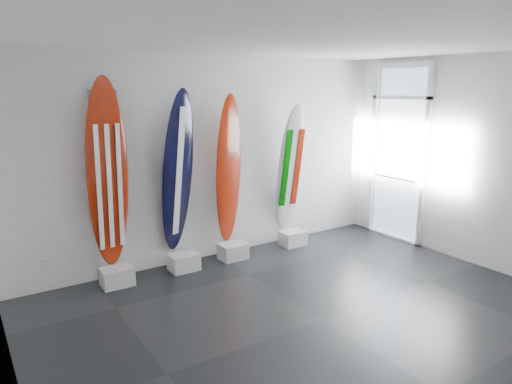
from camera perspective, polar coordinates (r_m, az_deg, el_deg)
floor at (r=5.45m, az=8.08°, el=-15.23°), size 6.00×6.00×0.00m
ceiling at (r=4.84m, az=9.24°, el=17.98°), size 6.00×6.00×0.00m
wall_back at (r=6.96m, az=-5.23°, el=4.07°), size 6.00×0.00×6.00m
wall_left at (r=3.73m, az=-28.41°, el=-5.12°), size 0.00×5.00×5.00m
wall_right at (r=7.26m, az=26.61°, el=3.12°), size 0.00×5.00×5.00m
display_block_usa at (r=6.45m, az=-16.65°, el=-9.91°), size 0.40×0.30×0.24m
surfboard_usa at (r=6.17m, az=-17.72°, el=2.06°), size 0.57×0.25×2.45m
display_block_navy at (r=6.75m, az=-8.81°, el=-8.47°), size 0.40×0.30×0.24m
surfboard_navy at (r=6.49m, az=-9.56°, el=2.31°), size 0.62×0.54×2.31m
display_block_swiss at (r=7.09m, az=-2.83°, el=-7.25°), size 0.40×0.30×0.24m
surfboard_swiss at (r=6.86m, az=-3.36°, el=2.70°), size 0.54×0.32×2.22m
display_block_italy at (r=7.70m, az=4.51°, el=-5.65°), size 0.40×0.30×0.24m
surfboard_italy at (r=7.49m, az=4.20°, el=2.91°), size 0.49×0.46×2.07m
wall_outlet at (r=6.49m, az=-24.57°, el=-8.23°), size 0.09×0.02×0.13m
glass_door at (r=8.12m, az=17.02°, el=4.27°), size 0.12×1.16×2.85m
balcony at (r=9.34m, az=21.90°, el=-0.83°), size 2.80×2.20×1.20m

